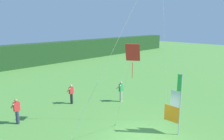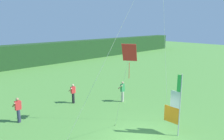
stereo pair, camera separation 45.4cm
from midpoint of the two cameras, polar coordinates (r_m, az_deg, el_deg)
ground_plane at (r=13.21m, az=8.81°, el=-17.47°), size 120.00×120.00×0.00m
banner_flag at (r=13.41m, az=17.20°, el=-8.94°), size 0.06×1.03×3.75m
person_near_banner at (r=15.79m, az=-22.62°, el=-9.49°), size 0.55×0.48×1.72m
person_mid_field at (r=18.30m, az=3.49°, el=-5.50°), size 0.55×0.48×1.75m
person_far_left at (r=18.21m, az=-9.46°, el=-5.98°), size 0.55×0.48×1.63m
kite_red_diamond_1 at (r=9.53m, az=5.69°, el=3.12°), size 2.62×3.53×5.67m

